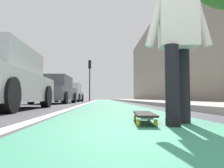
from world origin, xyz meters
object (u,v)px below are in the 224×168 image
object	(u,v)px
parked_car_mid	(55,90)
skater_person	(178,37)
traffic_light	(90,73)
parked_car_far	(70,93)
skateboard	(144,115)

from	to	relation	value
parked_car_mid	skater_person	bearing A→B (deg)	-161.64
parked_car_mid	traffic_light	bearing A→B (deg)	-7.27
parked_car_far	skateboard	bearing A→B (deg)	-169.38
parked_car_mid	parked_car_far	xyz separation A→B (m)	(6.51, 0.07, 0.01)
skater_person	parked_car_mid	distance (m)	10.70
skateboard	traffic_light	xyz separation A→B (m)	(20.32, 1.71, 2.71)
skater_person	traffic_light	distance (m)	20.66
skater_person	parked_car_mid	size ratio (longest dim) A/B	0.37
parked_car_mid	parked_car_far	world-z (taller)	parked_car_far
skateboard	parked_car_far	distance (m)	16.81
traffic_light	parked_car_far	bearing A→B (deg)	159.97
skater_person	parked_car_far	world-z (taller)	skater_person
skateboard	traffic_light	bearing A→B (deg)	4.81
parked_car_mid	traffic_light	world-z (taller)	traffic_light
skateboard	parked_car_far	size ratio (longest dim) A/B	0.21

